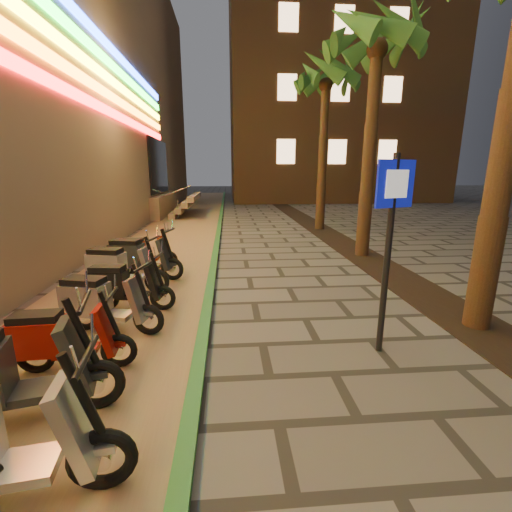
{
  "coord_description": "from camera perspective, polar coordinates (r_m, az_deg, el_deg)",
  "views": [
    {
      "loc": [
        -0.47,
        -2.94,
        2.5
      ],
      "look_at": [
        -0.05,
        2.31,
        1.2
      ],
      "focal_mm": 24.0,
      "sensor_mm": 36.0,
      "label": 1
    }
  ],
  "objects": [
    {
      "name": "pedestrian_sign",
      "position": [
        4.85,
        21.51,
        4.23
      ],
      "size": [
        0.58,
        0.22,
        2.73
      ],
      "rotation": [
        0.0,
        0.0,
        0.33
      ],
      "color": "black",
      "rests_on": "ground"
    },
    {
      "name": "scooter_7",
      "position": [
        6.76,
        -21.45,
        -4.55
      ],
      "size": [
        1.57,
        0.6,
        1.1
      ],
      "rotation": [
        0.0,
        0.0,
        -0.11
      ],
      "color": "black",
      "rests_on": "ground"
    },
    {
      "name": "scooter_8",
      "position": [
        7.77,
        -21.92,
        -1.84
      ],
      "size": [
        1.74,
        0.79,
        1.23
      ],
      "rotation": [
        0.0,
        0.0,
        -0.21
      ],
      "color": "black",
      "rests_on": "ground"
    },
    {
      "name": "green_curb",
      "position": [
        13.18,
        -6.42,
        3.05
      ],
      "size": [
        0.18,
        60.0,
        0.1
      ],
      "primitive_type": "cube",
      "color": "#286B31",
      "rests_on": "ground"
    },
    {
      "name": "scooter_5",
      "position": [
        5.08,
        -30.05,
        -11.8
      ],
      "size": [
        1.5,
        0.52,
        1.06
      ],
      "rotation": [
        0.0,
        0.0,
        0.06
      ],
      "color": "black",
      "rests_on": "ground"
    },
    {
      "name": "scooter_10",
      "position": [
        9.52,
        -18.56,
        0.71
      ],
      "size": [
        1.48,
        0.52,
        1.05
      ],
      "rotation": [
        0.0,
        0.0,
        -0.02
      ],
      "color": "black",
      "rests_on": "ground"
    },
    {
      "name": "palm_c",
      "position": [
        11.22,
        19.56,
        29.85
      ],
      "size": [
        2.97,
        3.02,
        6.91
      ],
      "color": "#472D19",
      "rests_on": "ground"
    },
    {
      "name": "scooter_6",
      "position": [
        5.97,
        -24.47,
        -6.98
      ],
      "size": [
        1.65,
        0.78,
        1.16
      ],
      "rotation": [
        0.0,
        0.0,
        -0.23
      ],
      "color": "black",
      "rests_on": "ground"
    },
    {
      "name": "palm_d",
      "position": [
        15.86,
        11.56,
        26.14
      ],
      "size": [
        2.97,
        3.02,
        7.16
      ],
      "color": "#472D19",
      "rests_on": "ground"
    },
    {
      "name": "scooter_9",
      "position": [
        8.56,
        -19.13,
        -0.16
      ],
      "size": [
        1.77,
        0.79,
        1.24
      ],
      "rotation": [
        0.0,
        0.0,
        -0.2
      ],
      "color": "black",
      "rests_on": "ground"
    },
    {
      "name": "parking_strip",
      "position": [
        13.35,
        -13.73,
        2.68
      ],
      "size": [
        3.4,
        60.0,
        0.01
      ],
      "primitive_type": "cube",
      "color": "#8C7251",
      "rests_on": "ground"
    },
    {
      "name": "ground",
      "position": [
        3.89,
        3.86,
        -26.19
      ],
      "size": [
        120.0,
        120.0,
        0.0
      ],
      "primitive_type": "plane",
      "color": "#474442",
      "rests_on": "ground"
    },
    {
      "name": "planting_strip",
      "position": [
        9.27,
        21.68,
        -2.75
      ],
      "size": [
        1.2,
        40.0,
        0.02
      ],
      "primitive_type": "cube",
      "color": "black",
      "rests_on": "ground"
    },
    {
      "name": "apartment_block",
      "position": [
        37.56,
        11.63,
        29.04
      ],
      "size": [
        18.0,
        16.06,
        25.0
      ],
      "color": "brown",
      "rests_on": "ground"
    }
  ]
}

